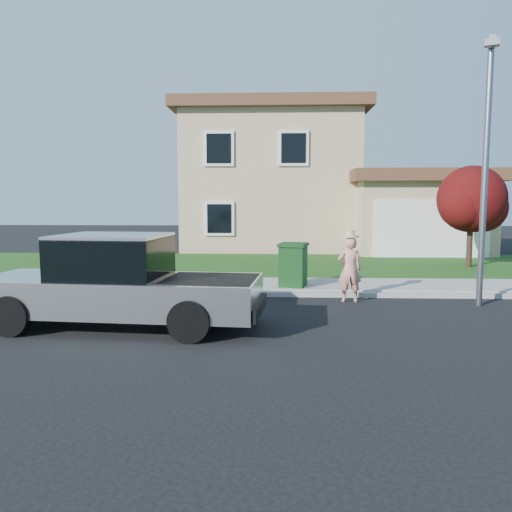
% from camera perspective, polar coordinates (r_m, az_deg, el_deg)
% --- Properties ---
extents(ground, '(80.00, 80.00, 0.00)m').
position_cam_1_polar(ground, '(9.53, 0.45, -7.91)').
color(ground, black).
rests_on(ground, ground).
extents(curb, '(40.00, 0.20, 0.12)m').
position_cam_1_polar(curb, '(12.36, 5.56, -4.37)').
color(curb, gray).
rests_on(curb, ground).
extents(sidewalk, '(40.00, 2.00, 0.15)m').
position_cam_1_polar(sidewalk, '(13.44, 5.31, -3.44)').
color(sidewalk, gray).
rests_on(sidewalk, ground).
extents(lawn, '(40.00, 7.00, 0.10)m').
position_cam_1_polar(lawn, '(17.89, 4.59, -1.10)').
color(lawn, '#1D4212').
rests_on(lawn, ground).
extents(house, '(14.00, 11.30, 6.85)m').
position_cam_1_polar(house, '(25.65, 4.69, 8.08)').
color(house, tan).
rests_on(house, ground).
extents(pickup_truck, '(5.40, 2.25, 1.73)m').
position_cam_1_polar(pickup_truck, '(9.57, -15.37, -3.13)').
color(pickup_truck, black).
rests_on(pickup_truck, ground).
extents(woman, '(0.56, 0.41, 1.67)m').
position_cam_1_polar(woman, '(11.78, 10.65, -1.37)').
color(woman, tan).
rests_on(woman, ground).
extents(ornamental_tree, '(2.51, 2.26, 3.45)m').
position_cam_1_polar(ornamental_tree, '(18.52, 23.50, 5.64)').
color(ornamental_tree, black).
rests_on(ornamental_tree, lawn).
extents(trash_bin, '(0.85, 0.93, 1.12)m').
position_cam_1_polar(trash_bin, '(12.93, 4.27, -0.95)').
color(trash_bin, '#0E3512').
rests_on(trash_bin, sidewalk).
extents(street_lamp, '(0.44, 0.74, 5.69)m').
position_cam_1_polar(street_lamp, '(12.09, 24.78, 10.02)').
color(street_lamp, slate).
rests_on(street_lamp, ground).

